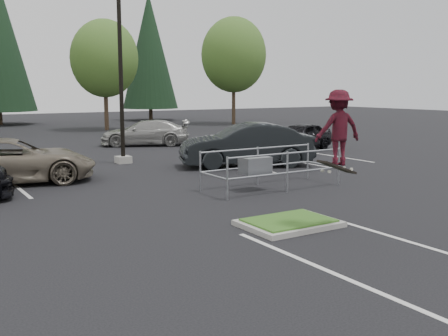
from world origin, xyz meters
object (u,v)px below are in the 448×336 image
decid_c (104,61)px  car_r_black (301,137)px  conif_c (149,51)px  car_r_charc (246,145)px  car_l_tan (11,161)px  cart_corral (259,165)px  skateboarder (338,128)px  light_pole (120,56)px  decid_d (233,57)px  car_far_silver (147,133)px

decid_c → car_r_black: (4.01, -18.33, -4.53)m
conif_c → car_r_charc: bearing=-107.0°
car_l_tan → car_r_black: car_l_tan is taller
car_r_black → car_r_charc: bearing=-77.9°
conif_c → car_l_tan: 35.81m
decid_c → cart_corral: size_ratio=1.85×
decid_c → skateboarder: bearing=-100.1°
light_pole → cart_corral: (1.49, -8.01, -3.76)m
decid_d → conif_c: 10.04m
conif_c → car_r_black: conif_c is taller
decid_d → car_r_charc: bearing=-121.6°
decid_c → cart_corral: bearing=-98.8°
decid_c → car_l_tan: (-10.49, -20.38, -4.48)m
skateboarder → car_r_black: size_ratio=0.44×
cart_corral → car_r_black: 10.98m
light_pole → car_r_charc: (4.00, -3.58, -3.66)m
car_far_silver → cart_corral: bearing=15.9°
decid_c → skateboarder: size_ratio=4.44×
conif_c → car_l_tan: (-18.50, -30.05, -6.08)m
decid_d → car_r_charc: decid_d is taller
car_r_charc → car_l_tan: bearing=-75.7°
decid_d → car_r_charc: size_ratio=1.74×
skateboarder → car_r_charc: 10.33m
light_pole → decid_d: (17.49, 18.33, 1.35)m
conif_c → skateboarder: conif_c is taller
decid_c → car_r_charc: size_ratio=1.54×
light_pole → decid_d: size_ratio=1.07×
light_pole → car_far_silver: (3.74, 6.00, -3.84)m
cart_corral → skateboarder: size_ratio=2.40×
car_l_tan → car_r_black: size_ratio=1.30×
car_l_tan → car_r_charc: size_ratio=1.02×
light_pole → cart_corral: bearing=-79.5°
light_pole → conif_c: 30.72m
decid_c → conif_c: conif_c is taller
cart_corral → car_r_charc: (2.51, 4.42, 0.09)m
car_l_tan → car_r_charc: car_r_charc is taller
car_r_charc → car_far_silver: (-0.26, 9.58, -0.18)m
skateboarder → decid_d: bearing=-106.7°
cart_corral → car_l_tan: bearing=139.2°
cart_corral → car_far_silver: (2.25, 14.01, -0.08)m
light_pole → conif_c: (13.50, 27.50, 2.29)m
decid_c → car_l_tan: size_ratio=1.52×
decid_c → car_l_tan: 23.36m
car_r_black → car_far_silver: (-5.76, 6.50, -0.01)m
cart_corral → car_r_black: (8.01, 7.51, -0.08)m
conif_c → decid_d: bearing=-66.5°
decid_c → skateboarder: (-5.47, -30.83, -2.90)m
car_r_charc → decid_c: bearing=-163.1°
car_l_tan → car_r_charc: (9.00, -1.03, 0.13)m
skateboarder → cart_corral: bearing=-93.9°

